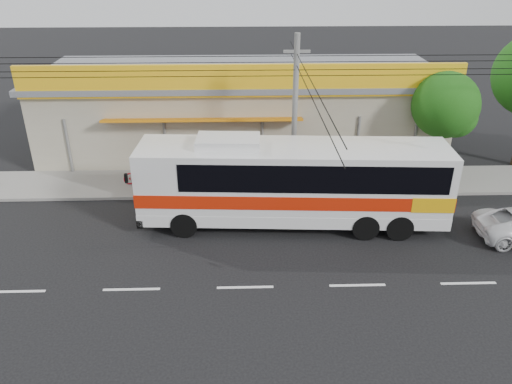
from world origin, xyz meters
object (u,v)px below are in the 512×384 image
motorbike_red (142,174)px  tree_near (448,108)px  coach_bus (297,179)px  utility_pole (296,65)px

motorbike_red → tree_near: tree_near is taller
coach_bus → tree_near: bearing=34.4°
coach_bus → tree_near: size_ratio=2.37×
motorbike_red → utility_pole: utility_pole is taller
motorbike_red → utility_pole: bearing=-118.7°
coach_bus → motorbike_red: size_ratio=7.12×
coach_bus → tree_near: (7.86, 4.76, 1.57)m
utility_pole → coach_bus: bearing=-91.7°
utility_pole → tree_near: (7.77, 2.09, -2.58)m
utility_pole → motorbike_red: bearing=169.5°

